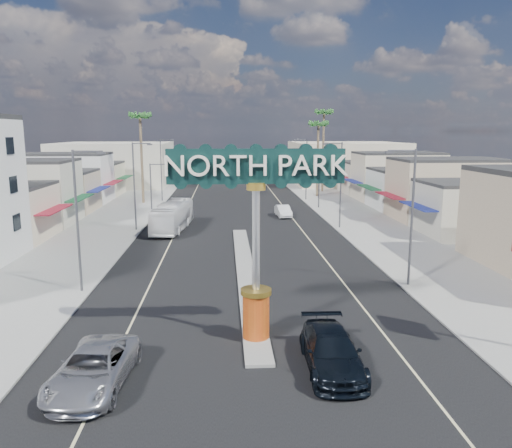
{
  "coord_description": "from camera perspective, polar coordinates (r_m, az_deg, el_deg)",
  "views": [
    {
      "loc": [
        -1.45,
        -21.0,
        10.09
      ],
      "look_at": [
        0.45,
        9.13,
        4.47
      ],
      "focal_mm": 35.0,
      "sensor_mm": 36.0,
      "label": 1
    }
  ],
  "objects": [
    {
      "name": "palm_right_mid",
      "position": [
        78.34,
        7.15,
        10.84
      ],
      "size": [
        2.6,
        2.6,
        12.1
      ],
      "color": "brown",
      "rests_on": "ground"
    },
    {
      "name": "suv_left",
      "position": [
        21.66,
        -18.08,
        -15.41
      ],
      "size": [
        3.13,
        5.95,
        1.6
      ],
      "primitive_type": "imported",
      "rotation": [
        0.0,
        0.0,
        -0.09
      ],
      "color": "#B1B2B6",
      "rests_on": "ground"
    },
    {
      "name": "streetlight_r_near",
      "position": [
        33.58,
        17.17,
        1.47
      ],
      "size": [
        2.03,
        0.22,
        9.0
      ],
      "color": "#47474C",
      "rests_on": "ground"
    },
    {
      "name": "storefront_row_right",
      "position": [
        69.24,
        18.03,
        4.16
      ],
      "size": [
        12.0,
        42.0,
        6.0
      ],
      "primitive_type": "cube",
      "color": "#B7B29E",
      "rests_on": "ground"
    },
    {
      "name": "backdrop_far_left",
      "position": [
        98.36,
        -15.76,
        6.61
      ],
      "size": [
        20.0,
        20.0,
        8.0
      ],
      "primitive_type": "cube",
      "color": "#B7B29E",
      "rests_on": "ground"
    },
    {
      "name": "median_island",
      "position": [
        36.43,
        -1.19,
        -5.4
      ],
      "size": [
        1.3,
        30.0,
        0.16
      ],
      "primitive_type": "cube",
      "color": "gray",
      "rests_on": "ground"
    },
    {
      "name": "streetlight_l_near",
      "position": [
        32.66,
        -19.53,
        1.09
      ],
      "size": [
        2.03,
        0.22,
        9.0
      ],
      "color": "#47474C",
      "rests_on": "ground"
    },
    {
      "name": "streetlight_l_far",
      "position": [
        73.72,
        -10.66,
        6.46
      ],
      "size": [
        2.03,
        0.22,
        9.0
      ],
      "color": "#47474C",
      "rests_on": "ground"
    },
    {
      "name": "car_parked_right",
      "position": [
        59.68,
        3.13,
        1.48
      ],
      "size": [
        1.78,
        4.35,
        1.4
      ],
      "primitive_type": "imported",
      "rotation": [
        0.0,
        0.0,
        0.07
      ],
      "color": "white",
      "rests_on": "ground"
    },
    {
      "name": "ground",
      "position": [
        52.01,
        -1.94,
        -0.64
      ],
      "size": [
        160.0,
        160.0,
        0.0
      ],
      "primitive_type": "plane",
      "color": "gray",
      "rests_on": "ground"
    },
    {
      "name": "palm_right_far",
      "position": [
        84.64,
        7.77,
        12.01
      ],
      "size": [
        2.6,
        2.6,
        14.1
      ],
      "color": "brown",
      "rests_on": "ground"
    },
    {
      "name": "storefront_row_left",
      "position": [
        68.23,
        -22.94,
        3.75
      ],
      "size": [
        12.0,
        42.0,
        6.0
      ],
      "primitive_type": "cube",
      "color": "beige",
      "rests_on": "ground"
    },
    {
      "name": "traffic_signal_left",
      "position": [
        65.71,
        -10.4,
        5.3
      ],
      "size": [
        5.09,
        0.45,
        6.0
      ],
      "color": "#47474C",
      "rests_on": "ground"
    },
    {
      "name": "palm_left_far",
      "position": [
        71.95,
        -13.11,
        11.4
      ],
      "size": [
        2.6,
        2.6,
        13.1
      ],
      "color": "brown",
      "rests_on": "ground"
    },
    {
      "name": "road",
      "position": [
        52.01,
        -1.94,
        -0.64
      ],
      "size": [
        20.0,
        120.0,
        0.01
      ],
      "primitive_type": "cube",
      "color": "black",
      "rests_on": "ground"
    },
    {
      "name": "suv_right",
      "position": [
        22.27,
        8.65,
        -14.19
      ],
      "size": [
        2.4,
        5.68,
        1.64
      ],
      "primitive_type": "imported",
      "rotation": [
        0.0,
        0.0,
        -0.02
      ],
      "color": "black",
      "rests_on": "ground"
    },
    {
      "name": "sidewalk_right",
      "position": [
        54.22,
        13.02,
        -0.38
      ],
      "size": [
        8.0,
        120.0,
        0.12
      ],
      "primitive_type": "cube",
      "color": "gray",
      "rests_on": "ground"
    },
    {
      "name": "streetlight_r_mid",
      "position": [
        52.61,
        9.5,
        4.93
      ],
      "size": [
        2.03,
        0.22,
        9.0
      ],
      "color": "#47474C",
      "rests_on": "ground"
    },
    {
      "name": "streetlight_l_mid",
      "position": [
        52.03,
        -13.58,
        4.72
      ],
      "size": [
        2.03,
        0.22,
        9.0
      ],
      "color": "#47474C",
      "rests_on": "ground"
    },
    {
      "name": "backdrop_far_right",
      "position": [
        99.01,
        10.18,
        6.86
      ],
      "size": [
        20.0,
        20.0,
        8.0
      ],
      "primitive_type": "cube",
      "color": "beige",
      "rests_on": "ground"
    },
    {
      "name": "sidewalk_left",
      "position": [
        53.47,
        -17.11,
        -0.73
      ],
      "size": [
        8.0,
        120.0,
        0.12
      ],
      "primitive_type": "cube",
      "color": "gray",
      "rests_on": "ground"
    },
    {
      "name": "traffic_signal_right",
      "position": [
        66.11,
        5.69,
        5.45
      ],
      "size": [
        5.09,
        0.45,
        6.0
      ],
      "color": "#47474C",
      "rests_on": "ground"
    },
    {
      "name": "streetlight_r_far",
      "position": [
        74.13,
        5.66,
        6.61
      ],
      "size": [
        2.03,
        0.22,
        9.0
      ],
      "color": "#47474C",
      "rests_on": "ground"
    },
    {
      "name": "gateway_sign",
      "position": [
        23.4,
        0.0,
        0.3
      ],
      "size": [
        8.2,
        1.5,
        9.15
      ],
      "color": "#AF220D",
      "rests_on": "median_island"
    },
    {
      "name": "city_bus",
      "position": [
        52.25,
        -9.51,
        0.89
      ],
      "size": [
        3.61,
        10.64,
        2.9
      ],
      "primitive_type": "imported",
      "rotation": [
        0.0,
        0.0,
        -0.11
      ],
      "color": "white",
      "rests_on": "ground"
    }
  ]
}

